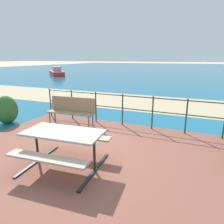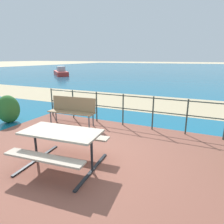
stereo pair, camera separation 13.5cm
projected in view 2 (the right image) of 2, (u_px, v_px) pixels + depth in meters
name	position (u px, v px, depth m)	size (l,w,h in m)	color
ground_plane	(84.00, 158.00, 4.59)	(240.00, 240.00, 0.00)	beige
patio_paving	(84.00, 157.00, 4.58)	(6.40, 5.20, 0.06)	brown
sea_water	(193.00, 70.00, 39.63)	(90.00, 90.00, 0.01)	#196B8E
beach_strip	(152.00, 103.00, 10.15)	(54.00, 3.91, 0.01)	tan
picnic_table	(62.00, 139.00, 4.01)	(1.68, 1.55, 0.75)	tan
park_bench	(72.00, 109.00, 6.63)	(1.62, 0.55, 0.91)	#8C704C
railing_fence	(123.00, 106.00, 6.50)	(5.94, 0.04, 1.04)	#2D3833
shrub_left	(8.00, 109.00, 6.99)	(0.75, 0.75, 0.97)	#2D6628
boat_near	(61.00, 72.00, 26.41)	(4.45, 4.37, 1.17)	red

